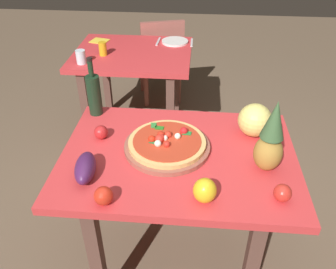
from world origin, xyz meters
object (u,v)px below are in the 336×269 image
object	(u,v)px
pizza_board	(167,147)
bell_pepper	(205,190)
eggplant	(85,168)
napkin_folded	(100,41)
tomato_at_corner	(103,196)
pizza	(167,142)
fork_utensil	(158,41)
display_table	(178,170)
tomato_beside_pepper	(101,132)
drinking_glass_water	(81,57)
melon	(255,120)
background_table	(133,66)
dining_chair	(161,56)
pineapple_left	(270,140)
drinking_glass_juice	(103,49)
wine_bottle	(94,94)
tomato_by_bottle	(283,193)
dinner_plate	(175,42)
knife_utensil	(192,43)

from	to	relation	value
pizza_board	bell_pepper	xyz separation A→B (m)	(0.18, -0.33, 0.04)
eggplant	napkin_folded	distance (m)	1.70
tomato_at_corner	pizza	bearing A→B (deg)	60.34
bell_pepper	fork_utensil	bearing A→B (deg)	102.36
pizza	tomato_at_corner	xyz separation A→B (m)	(-0.22, -0.39, -0.00)
display_table	tomato_beside_pepper	distance (m)	0.44
display_table	tomato_at_corner	xyz separation A→B (m)	(-0.28, -0.35, 0.14)
drinking_glass_water	fork_utensil	distance (m)	0.71
display_table	pizza_board	distance (m)	0.14
pizza	tomato_at_corner	distance (m)	0.44
melon	tomato_at_corner	xyz separation A→B (m)	(-0.65, -0.55, -0.05)
eggplant	napkin_folded	xyz separation A→B (m)	(-0.36, 1.66, -0.04)
background_table	dining_chair	xyz separation A→B (m)	(0.16, 0.61, -0.15)
pineapple_left	fork_utensil	distance (m)	1.71
pizza	bell_pepper	distance (m)	0.38
tomato_beside_pepper	melon	bearing A→B (deg)	7.71
drinking_glass_water	napkin_folded	size ratio (longest dim) A/B	0.72
tomato_beside_pepper	drinking_glass_juice	size ratio (longest dim) A/B	0.70
tomato_at_corner	napkin_folded	xyz separation A→B (m)	(-0.48, 1.81, -0.04)
wine_bottle	fork_utensil	size ratio (longest dim) A/B	1.86
eggplant	tomato_by_bottle	world-z (taller)	eggplant
pizza_board	napkin_folded	world-z (taller)	pizza_board
eggplant	tomato_by_bottle	distance (m)	0.84
drinking_glass_water	tomato_beside_pepper	bearing A→B (deg)	-67.64
dinner_plate	napkin_folded	size ratio (longest dim) A/B	1.57
wine_bottle	dinner_plate	xyz separation A→B (m)	(0.36, 1.16, -0.12)
melon	tomato_by_bottle	size ratio (longest dim) A/B	2.29
bell_pepper	drinking_glass_juice	world-z (taller)	same
fork_utensil	tomato_beside_pepper	bearing A→B (deg)	-92.36
display_table	wine_bottle	world-z (taller)	wine_bottle
pizza	tomato_by_bottle	xyz separation A→B (m)	(0.50, -0.30, -0.00)
pizza_board	drinking_glass_water	xyz separation A→B (m)	(-0.72, 0.97, 0.04)
dinner_plate	bell_pepper	bearing A→B (deg)	-82.00
pineapple_left	dinner_plate	world-z (taller)	pineapple_left
tomato_beside_pepper	tomato_by_bottle	xyz separation A→B (m)	(0.84, -0.36, 0.00)
pineapple_left	wine_bottle	bearing A→B (deg)	155.68
dining_chair	drinking_glass_juice	xyz separation A→B (m)	(-0.37, -0.69, 0.33)
bell_pepper	drinking_glass_water	world-z (taller)	bell_pepper
pizza_board	tomato_beside_pepper	world-z (taller)	tomato_beside_pepper
wine_bottle	pineapple_left	size ratio (longest dim) A/B	0.95
bell_pepper	tomato_by_bottle	bearing A→B (deg)	4.53
tomato_beside_pepper	tomato_by_bottle	size ratio (longest dim) A/B	0.96
pizza_board	fork_utensil	size ratio (longest dim) A/B	2.33
drinking_glass_water	knife_utensil	size ratio (longest dim) A/B	0.56
pizza_board	pineapple_left	world-z (taller)	pineapple_left
background_table	dining_chair	world-z (taller)	dining_chair
tomato_by_bottle	knife_utensil	size ratio (longest dim) A/B	0.41
tomato_beside_pepper	pineapple_left	bearing A→B (deg)	-11.63
fork_utensil	drinking_glass_water	bearing A→B (deg)	-133.01
display_table	pineapple_left	world-z (taller)	pineapple_left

